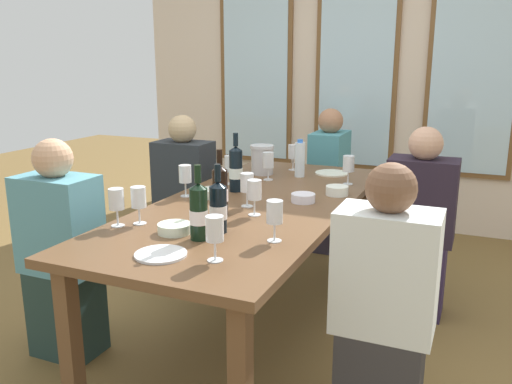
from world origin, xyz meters
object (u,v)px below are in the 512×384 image
white_plate_1 (161,254)px  wine_bottle_3 (199,211)px  white_plate_0 (332,173)px  wine_glass_5 (116,200)px  tasting_bowl_0 (174,228)px  wine_glass_1 (230,165)px  seated_person_2 (185,200)px  tasting_bowl_1 (337,191)px  seated_person_4 (328,184)px  wine_glass_4 (293,152)px  seated_person_3 (419,228)px  wine_glass_7 (138,198)px  seated_person_0 (62,256)px  wine_glass_6 (247,184)px  wine_glass_9 (215,230)px  water_bottle (300,159)px  dining_table (255,215)px  wine_glass_8 (275,214)px  wine_bottle_2 (236,169)px  wine_glass_0 (254,191)px  wine_bottle_0 (220,190)px  wine_glass_2 (268,162)px  metal_pitcher (262,159)px  wine_bottle_1 (218,207)px  seated_person_1 (383,311)px  wine_glass_10 (185,175)px

white_plate_1 → wine_bottle_3: (0.04, 0.23, 0.12)m
white_plate_0 → wine_glass_5: (-0.59, -1.47, 0.12)m
tasting_bowl_0 → wine_glass_1: bearing=101.2°
wine_glass_1 → seated_person_2: 0.65m
tasting_bowl_1 → seated_person_4: 1.21m
wine_glass_4 → seated_person_3: 0.98m
wine_glass_7 → seated_person_0: seated_person_0 is taller
wine_glass_6 → wine_glass_9: 0.76m
white_plate_1 → wine_glass_7: wine_glass_7 is taller
water_bottle → wine_glass_6: bearing=-91.3°
dining_table → seated_person_3: size_ratio=1.98×
wine_glass_1 → white_plate_0: bearing=47.5°
wine_glass_5 → wine_glass_8: (0.72, 0.09, -0.00)m
wine_bottle_2 → wine_bottle_3: size_ratio=1.05×
wine_glass_4 → wine_glass_9: size_ratio=1.00×
wine_glass_0 → water_bottle: bearing=95.0°
wine_bottle_0 → wine_glass_5: (-0.34, -0.34, -0.00)m
white_plate_1 → wine_bottle_3: 0.26m
white_plate_1 → wine_glass_7: size_ratio=1.16×
wine_bottle_3 → wine_glass_2: 1.16m
dining_table → seated_person_3: bearing=36.4°
wine_glass_2 → wine_glass_9: same height
wine_glass_0 → wine_bottle_0: bearing=-159.1°
dining_table → water_bottle: 0.71m
wine_glass_5 → wine_glass_7: size_ratio=1.00×
tasting_bowl_0 → wine_glass_8: size_ratio=0.84×
white_plate_0 → wine_bottle_2: (-0.38, -0.67, 0.12)m
wine_bottle_0 → wine_glass_5: bearing=-135.0°
tasting_bowl_0 → seated_person_0: size_ratio=0.13×
wine_bottle_3 → wine_glass_7: bearing=167.5°
wine_glass_1 → wine_glass_8: same height
metal_pitcher → wine_bottle_0: 0.96m
wine_glass_5 → wine_glass_8: bearing=7.0°
wine_bottle_3 → wine_bottle_1: bearing=75.3°
white_plate_1 → wine_glass_4: bearing=92.5°
dining_table → seated_person_1: (0.79, -0.56, -0.14)m
white_plate_0 → tasting_bowl_1: size_ratio=1.76×
tasting_bowl_0 → wine_glass_1: size_ratio=0.84×
tasting_bowl_1 → seated_person_2: size_ratio=0.11×
tasting_bowl_0 → wine_glass_9: wine_glass_9 is taller
wine_glass_6 → seated_person_0: 0.98m
wine_bottle_0 → wine_glass_10: (-0.34, 0.24, -0.00)m
wine_glass_1 → wine_glass_10: same height
wine_glass_9 → wine_glass_10: (-0.59, 0.79, 0.00)m
seated_person_1 → seated_person_4: 2.16m
metal_pitcher → seated_person_1: (1.02, -1.23, -0.31)m
white_plate_0 → metal_pitcher: metal_pitcher is taller
seated_person_3 → seated_person_0: bearing=-143.3°
white_plate_1 → seated_person_4: size_ratio=0.18×
wine_bottle_0 → wine_glass_6: wine_bottle_0 is taller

